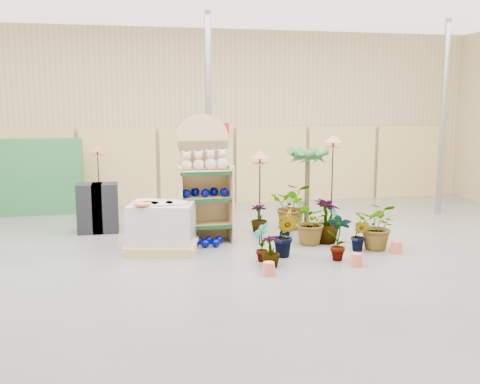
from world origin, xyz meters
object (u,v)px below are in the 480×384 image
Objects in this scene: display_shelf at (204,183)px; pallet_stack at (162,227)px; potted_plant_2 at (311,222)px; bird_table_front at (260,157)px.

display_shelf reaches higher than pallet_stack.
display_shelf is 2.75× the size of potted_plant_2.
display_shelf is at bearing 157.75° from potted_plant_2.
bird_table_front is (1.78, 0.05, 1.20)m from pallet_stack.
pallet_stack is 1.61× the size of potted_plant_2.
display_shelf is 1.71× the size of pallet_stack.
bird_table_front is at bearing 14.71° from pallet_stack.
display_shelf is at bearing 148.22° from bird_table_front.
display_shelf is 1.25m from pallet_stack.
display_shelf is 1.24m from bird_table_front.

